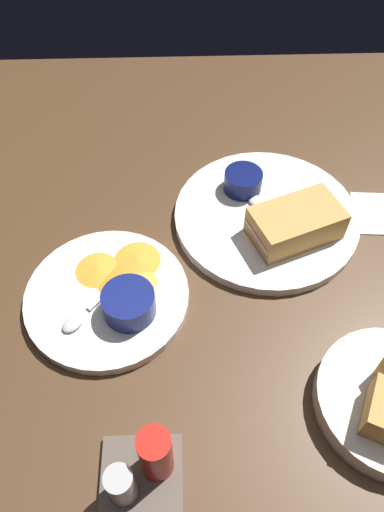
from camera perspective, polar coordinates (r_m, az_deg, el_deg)
The scene contains 10 objects.
ground_plane at distance 73.88cm, azimuth 4.10°, elevation -0.72°, with size 110.00×110.00×3.00cm, color #4C331E.
plate_sandwich_main at distance 77.34cm, azimuth 8.68°, elevation 4.58°, with size 28.75×28.75×1.60cm, color white.
sandwich_half_near at distance 72.95cm, azimuth 12.09°, elevation 3.81°, with size 14.90×11.82×4.80cm.
ramekin_dark_sauce at distance 78.83cm, azimuth 6.03°, elevation 8.82°, with size 6.09×6.09×3.29cm.
spoon_by_dark_ramekin at distance 77.12cm, azimuth 8.14°, elevation 5.79°, with size 6.19×9.30×0.80cm.
plate_chips_companion at distance 68.46cm, azimuth -9.94°, elevation -4.74°, with size 22.68×22.68×1.60cm, color white.
ramekin_light_gravy at distance 64.15cm, azimuth -7.45°, elevation -5.48°, with size 7.03×7.03×3.73cm.
spoon_by_gravy_ramekin at distance 66.14cm, azimuth -13.01°, elevation -6.93°, with size 7.51×8.49×0.80cm.
plantain_chip_scatter at distance 69.32cm, azimuth -8.24°, elevation -1.69°, with size 14.18×12.94×0.60cm.
condiment_caddy at distance 56.08cm, azimuth -5.72°, elevation -23.65°, with size 9.00×9.00×9.50cm.
Camera 1 is at (6.75, 43.67, 57.71)cm, focal length 34.01 mm.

